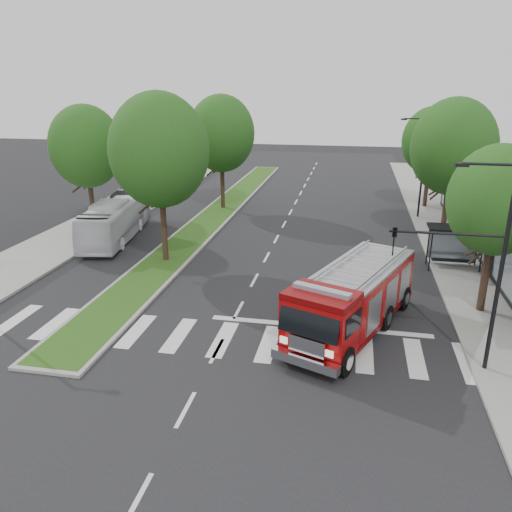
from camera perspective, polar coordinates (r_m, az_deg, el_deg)
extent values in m
plane|color=black|center=(24.49, -2.02, -6.21)|extent=(140.00, 140.00, 0.00)
cube|color=gray|center=(34.04, 23.05, -0.25)|extent=(5.00, 80.00, 0.15)
cube|color=gray|center=(38.56, -19.99, 2.29)|extent=(5.00, 80.00, 0.15)
cube|color=gray|center=(42.37, -4.48, 4.84)|extent=(3.00, 50.00, 0.14)
cube|color=#274614|center=(42.35, -4.48, 4.94)|extent=(2.60, 49.50, 0.02)
cylinder|color=black|center=(30.75, 19.34, 0.55)|extent=(0.08, 0.08, 2.50)
cylinder|color=black|center=(31.30, 24.40, 0.22)|extent=(0.08, 0.08, 2.50)
cylinder|color=black|center=(31.88, 19.06, 1.22)|extent=(0.08, 0.08, 2.50)
cylinder|color=black|center=(32.41, 23.95, 0.89)|extent=(0.08, 0.08, 2.50)
cube|color=black|center=(31.20, 21.99, 2.99)|extent=(3.20, 1.60, 0.12)
cube|color=#8C99A5|center=(32.20, 21.51, 1.19)|extent=(2.80, 0.04, 1.80)
cube|color=black|center=(31.77, 21.55, -0.47)|extent=(2.40, 0.40, 0.08)
cylinder|color=black|center=(25.88, 24.72, -2.13)|extent=(0.36, 0.36, 3.74)
ellipsoid|color=#16320D|center=(24.91, 25.87, 5.75)|extent=(4.40, 4.40, 5.06)
cylinder|color=black|center=(37.06, 20.80, 4.96)|extent=(0.36, 0.36, 4.40)
ellipsoid|color=#16320D|center=(36.35, 21.61, 11.54)|extent=(5.60, 5.60, 6.44)
cylinder|color=black|center=(46.78, 18.92, 7.63)|extent=(0.36, 0.36, 3.96)
ellipsoid|color=#16320D|center=(46.23, 19.44, 12.32)|extent=(5.00, 5.00, 5.75)
cylinder|color=black|center=(30.80, -10.49, 3.42)|extent=(0.36, 0.36, 4.62)
ellipsoid|color=#16320D|center=(29.92, -11.01, 11.77)|extent=(5.80, 5.80, 6.67)
cylinder|color=black|center=(43.79, -3.85, 8.18)|extent=(0.36, 0.36, 4.40)
ellipsoid|color=#16320D|center=(43.19, -3.98, 13.79)|extent=(5.60, 5.60, 6.44)
cylinder|color=black|center=(39.50, -18.24, 5.90)|extent=(0.36, 0.36, 4.18)
ellipsoid|color=#16320D|center=(38.84, -18.87, 11.76)|extent=(5.20, 5.20, 5.98)
cylinder|color=black|center=(19.93, 26.15, -1.87)|extent=(0.16, 0.16, 8.00)
cylinder|color=black|center=(18.79, 25.22, 9.47)|extent=(1.80, 0.10, 0.10)
cube|color=black|center=(18.60, 22.48, 9.60)|extent=(0.45, 0.20, 0.12)
cylinder|color=black|center=(19.06, 20.97, 2.40)|extent=(4.00, 0.10, 0.10)
imported|color=black|center=(18.93, 15.47, 1.61)|extent=(0.18, 0.22, 1.10)
cylinder|color=black|center=(42.40, 18.51, 9.36)|extent=(0.16, 0.16, 8.00)
cylinder|color=black|center=(41.88, 17.83, 14.71)|extent=(1.80, 0.10, 0.10)
cube|color=black|center=(41.79, 16.56, 14.76)|extent=(0.45, 0.20, 0.12)
cube|color=#650506|center=(22.84, 10.92, -7.06)|extent=(5.81, 9.24, 0.26)
cube|color=#9C0809|center=(23.10, 11.91, -3.78)|extent=(5.01, 7.28, 2.12)
cube|color=#9C0809|center=(19.63, 7.36, -7.78)|extent=(3.17, 2.77, 2.23)
cube|color=#B2B2B7|center=(22.70, 12.10, -1.20)|extent=(5.01, 7.28, 0.13)
cylinder|color=#B2B2B7|center=(22.96, 9.93, -0.25)|extent=(2.50, 5.93, 0.11)
cylinder|color=#B2B2B7|center=(22.34, 14.40, -1.14)|extent=(2.50, 5.93, 0.11)
cube|color=silver|center=(19.16, 5.59, -11.87)|extent=(2.69, 1.38, 0.37)
cube|color=#8C99A5|center=(19.03, 7.54, -3.93)|extent=(2.30, 1.22, 0.19)
cylinder|color=black|center=(20.37, 3.71, -9.97)|extent=(0.78, 1.22, 1.17)
cylinder|color=black|center=(19.46, 10.09, -11.75)|extent=(0.78, 1.22, 1.17)
cylinder|color=black|center=(23.94, 9.02, -5.53)|extent=(0.78, 1.22, 1.17)
cylinder|color=black|center=(23.17, 14.54, -6.80)|extent=(0.78, 1.22, 1.17)
cylinder|color=black|center=(26.11, 11.36, -3.54)|extent=(0.78, 1.22, 1.17)
cylinder|color=black|center=(25.40, 16.45, -4.63)|extent=(0.78, 1.22, 1.17)
imported|color=silver|center=(36.73, -15.69, 4.12)|extent=(3.92, 10.44, 2.84)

